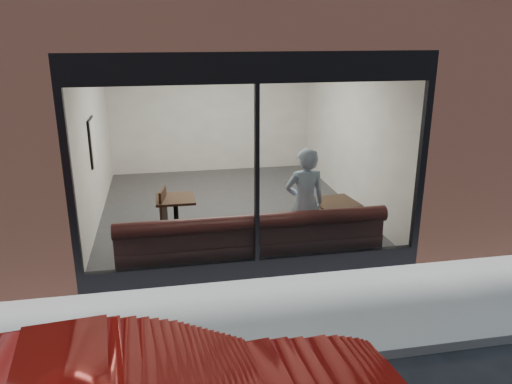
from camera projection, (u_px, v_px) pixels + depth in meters
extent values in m
plane|color=black|center=(293.00, 365.00, 5.40)|extent=(120.00, 120.00, 0.00)
cube|color=gray|center=(272.00, 316.00, 6.33)|extent=(40.00, 2.00, 0.01)
cube|color=gray|center=(294.00, 364.00, 5.33)|extent=(40.00, 0.10, 0.12)
cube|color=brown|center=(52.00, 113.00, 11.69)|extent=(2.50, 12.00, 3.20)
cube|color=brown|center=(354.00, 104.00, 13.04)|extent=(2.50, 12.00, 3.20)
cube|color=brown|center=(201.00, 94.00, 15.17)|extent=(5.00, 6.00, 3.20)
plane|color=#2D2D30|center=(229.00, 209.00, 10.06)|extent=(6.00, 6.00, 0.00)
plane|color=white|center=(226.00, 45.00, 9.08)|extent=(6.00, 6.00, 0.00)
plane|color=beige|center=(211.00, 108.00, 12.36)|extent=(5.00, 0.00, 5.00)
plane|color=beige|center=(93.00, 136.00, 9.12)|extent=(0.00, 6.00, 6.00)
plane|color=beige|center=(350.00, 127.00, 10.02)|extent=(0.00, 6.00, 6.00)
cube|color=black|center=(257.00, 268.00, 7.27)|extent=(5.00, 0.10, 0.30)
cube|color=black|center=(257.00, 68.00, 6.38)|extent=(5.00, 0.10, 0.40)
cube|color=black|center=(257.00, 176.00, 6.83)|extent=(0.06, 0.10, 2.50)
plane|color=white|center=(257.00, 177.00, 6.80)|extent=(4.80, 0.00, 4.80)
cube|color=#341613|center=(252.00, 252.00, 7.62)|extent=(4.00, 0.55, 0.45)
imported|color=#A6C6E1|center=(305.00, 203.00, 7.77)|extent=(0.66, 0.44, 1.77)
cube|color=black|center=(175.00, 199.00, 8.42)|extent=(0.65, 0.65, 0.04)
cube|color=black|center=(335.00, 203.00, 8.24)|extent=(0.75, 0.75, 0.04)
cube|color=black|center=(154.00, 229.00, 8.47)|extent=(0.52, 0.52, 0.04)
cube|color=black|center=(291.00, 220.00, 8.87)|extent=(0.45, 0.45, 0.04)
cube|color=white|center=(93.00, 142.00, 8.86)|extent=(0.02, 0.59, 0.79)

